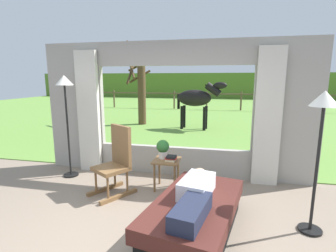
% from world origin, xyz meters
% --- Properties ---
extents(ground_plane, '(12.00, 12.00, 0.00)m').
position_xyz_m(ground_plane, '(0.00, 0.00, 0.00)').
color(ground_plane, gray).
extents(back_wall_with_window, '(5.20, 0.12, 2.55)m').
position_xyz_m(back_wall_with_window, '(0.00, 2.26, 1.25)').
color(back_wall_with_window, '#9E998E').
rests_on(back_wall_with_window, ground_plane).
extents(curtain_panel_left, '(0.44, 0.10, 2.40)m').
position_xyz_m(curtain_panel_left, '(-1.69, 2.12, 1.20)').
color(curtain_panel_left, beige).
rests_on(curtain_panel_left, ground_plane).
extents(curtain_panel_right, '(0.44, 0.10, 2.40)m').
position_xyz_m(curtain_panel_right, '(1.69, 2.12, 1.20)').
color(curtain_panel_right, beige).
rests_on(curtain_panel_right, ground_plane).
extents(outdoor_pasture_lawn, '(36.00, 21.68, 0.02)m').
position_xyz_m(outdoor_pasture_lawn, '(0.00, 13.16, 0.01)').
color(outdoor_pasture_lawn, olive).
rests_on(outdoor_pasture_lawn, ground_plane).
extents(distant_hill_ridge, '(36.00, 2.00, 2.40)m').
position_xyz_m(distant_hill_ridge, '(0.00, 23.00, 1.20)').
color(distant_hill_ridge, '#507128').
rests_on(distant_hill_ridge, ground_plane).
extents(recliner_sofa, '(1.22, 1.85, 0.42)m').
position_xyz_m(recliner_sofa, '(0.64, 0.41, 0.22)').
color(recliner_sofa, black).
rests_on(recliner_sofa, ground_plane).
extents(reclining_person, '(0.45, 1.43, 0.22)m').
position_xyz_m(reclining_person, '(0.64, 0.36, 0.52)').
color(reclining_person, silver).
rests_on(reclining_person, recliner_sofa).
extents(rocking_chair, '(0.76, 0.82, 1.12)m').
position_xyz_m(rocking_chair, '(-0.74, 1.24, 0.55)').
color(rocking_chair, brown).
rests_on(rocking_chair, ground_plane).
extents(side_table, '(0.44, 0.44, 0.52)m').
position_xyz_m(side_table, '(0.03, 1.55, 0.43)').
color(side_table, brown).
rests_on(side_table, ground_plane).
extents(potted_plant, '(0.22, 0.22, 0.32)m').
position_xyz_m(potted_plant, '(-0.05, 1.61, 0.70)').
color(potted_plant, silver).
rests_on(potted_plant, side_table).
extents(book_stack, '(0.20, 0.17, 0.10)m').
position_xyz_m(book_stack, '(0.12, 1.49, 0.57)').
color(book_stack, beige).
rests_on(book_stack, side_table).
extents(floor_lamp_left, '(0.32, 0.32, 1.93)m').
position_xyz_m(floor_lamp_left, '(-1.93, 1.74, 1.56)').
color(floor_lamp_left, black).
rests_on(floor_lamp_left, ground_plane).
extents(floor_lamp_right, '(0.32, 0.32, 1.73)m').
position_xyz_m(floor_lamp_right, '(2.04, 0.72, 1.40)').
color(floor_lamp_right, black).
rests_on(floor_lamp_right, ground_plane).
extents(horse, '(1.81, 0.71, 1.73)m').
position_xyz_m(horse, '(-0.01, 6.80, 1.16)').
color(horse, black).
rests_on(horse, outdoor_pasture_lawn).
extents(pasture_tree, '(1.40, 1.40, 3.38)m').
position_xyz_m(pasture_tree, '(-2.32, 7.38, 1.62)').
color(pasture_tree, '#4C3823').
rests_on(pasture_tree, outdoor_pasture_lawn).
extents(pasture_fence_line, '(16.10, 0.10, 1.10)m').
position_xyz_m(pasture_fence_line, '(0.00, 12.98, 0.74)').
color(pasture_fence_line, brown).
rests_on(pasture_fence_line, outdoor_pasture_lawn).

